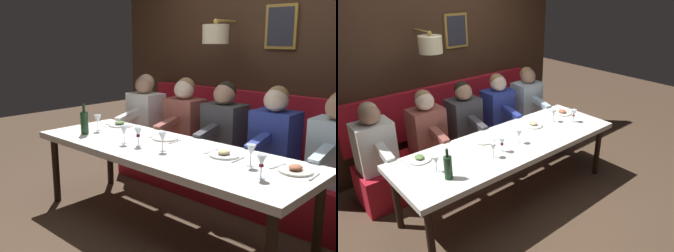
{
  "view_description": "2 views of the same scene",
  "coord_description": "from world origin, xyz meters",
  "views": [
    {
      "loc": [
        -2.33,
        -2.24,
        1.65
      ],
      "look_at": [
        0.05,
        0.01,
        0.92
      ],
      "focal_mm": 41.84,
      "sensor_mm": 36.0,
      "label": 1
    },
    {
      "loc": [
        -2.45,
        2.15,
        2.39
      ],
      "look_at": [
        0.05,
        0.01,
        0.92
      ],
      "focal_mm": 34.98,
      "sensor_mm": 36.0,
      "label": 2
    }
  ],
  "objects": [
    {
      "name": "place_setting_1",
      "position": [
        0.29,
        0.95,
        0.75
      ],
      "size": [
        0.24,
        0.31,
        0.05
      ],
      "color": "white",
      "rests_on": "dining_table"
    },
    {
      "name": "banquette_bench",
      "position": [
        0.89,
        0.0,
        0.23
      ],
      "size": [
        0.52,
        2.84,
        0.45
      ],
      "primitive_type": "cube",
      "color": "red",
      "rests_on": "ground_plane"
    },
    {
      "name": "wine_bottle",
      "position": [
        -0.19,
        0.91,
        0.86
      ],
      "size": [
        0.08,
        0.08,
        0.3
      ],
      "color": "#19381E",
      "rests_on": "dining_table"
    },
    {
      "name": "wine_glass_5",
      "position": [
        -0.09,
        -0.05,
        0.86
      ],
      "size": [
        0.07,
        0.07,
        0.16
      ],
      "color": "silver",
      "rests_on": "dining_table"
    },
    {
      "name": "dining_table",
      "position": [
        0.0,
        0.0,
        0.68
      ],
      "size": [
        0.9,
        2.64,
        0.74
      ],
      "color": "silver",
      "rests_on": "ground_plane"
    },
    {
      "name": "diner_farthest",
      "position": [
        0.88,
        1.18,
        0.82
      ],
      "size": [
        0.6,
        0.4,
        0.79
      ],
      "color": "white",
      "rests_on": "banquette_bench"
    },
    {
      "name": "ground_plane",
      "position": [
        0.0,
        0.0,
        0.0
      ],
      "size": [
        12.0,
        12.0,
        0.0
      ],
      "primitive_type": "plane",
      "color": "#4C3828"
    },
    {
      "name": "diner_near",
      "position": [
        0.88,
        -0.55,
        0.82
      ],
      "size": [
        0.6,
        0.4,
        0.79
      ],
      "color": "#283893",
      "rests_on": "banquette_bench"
    },
    {
      "name": "diner_far",
      "position": [
        0.88,
        0.55,
        0.82
      ],
      "size": [
        0.6,
        0.4,
        0.79
      ],
      "color": "#934C42",
      "rests_on": "banquette_bench"
    },
    {
      "name": "wine_glass_3",
      "position": [
        -0.15,
        0.36,
        0.86
      ],
      "size": [
        0.07,
        0.07,
        0.16
      ],
      "color": "silver",
      "rests_on": "dining_table"
    },
    {
      "name": "diner_middle",
      "position": [
        0.88,
        0.02,
        0.82
      ],
      "size": [
        0.6,
        0.4,
        0.79
      ],
      "color": "#3D3D42",
      "rests_on": "banquette_bench"
    },
    {
      "name": "back_wall_panel",
      "position": [
        1.46,
        0.0,
        1.36
      ],
      "size": [
        0.59,
        4.04,
        2.9
      ],
      "color": "#382316",
      "rests_on": "ground_plane"
    },
    {
      "name": "place_setting_0",
      "position": [
        0.15,
        -0.51,
        0.75
      ],
      "size": [
        0.24,
        0.31,
        0.05
      ],
      "color": "silver",
      "rests_on": "dining_table"
    },
    {
      "name": "wine_glass_1",
      "position": [
        -0.02,
        0.93,
        0.86
      ],
      "size": [
        0.07,
        0.07,
        0.16
      ],
      "color": "silver",
      "rests_on": "dining_table"
    },
    {
      "name": "wine_glass_4",
      "position": [
        -0.12,
        0.21,
        0.86
      ],
      "size": [
        0.07,
        0.07,
        0.16
      ],
      "color": "silver",
      "rests_on": "dining_table"
    },
    {
      "name": "wine_glass_0",
      "position": [
        -0.1,
        -0.98,
        0.86
      ],
      "size": [
        0.07,
        0.07,
        0.16
      ],
      "color": "silver",
      "rests_on": "dining_table"
    },
    {
      "name": "place_setting_2",
      "position": [
        0.18,
        -1.1,
        0.75
      ],
      "size": [
        0.24,
        0.32,
        0.05
      ],
      "color": "silver",
      "rests_on": "dining_table"
    },
    {
      "name": "diner_nearest",
      "position": [
        0.88,
        -1.11,
        0.82
      ],
      "size": [
        0.6,
        0.4,
        0.79
      ],
      "color": "silver",
      "rests_on": "banquette_bench"
    },
    {
      "name": "wine_glass_2",
      "position": [
        0.07,
        -0.8,
        0.86
      ],
      "size": [
        0.07,
        0.07,
        0.16
      ],
      "color": "silver",
      "rests_on": "dining_table"
    },
    {
      "name": "place_setting_3",
      "position": [
        0.21,
        0.21,
        0.75
      ],
      "size": [
        0.24,
        0.32,
        0.01
      ],
      "color": "silver",
      "rests_on": "dining_table"
    }
  ]
}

